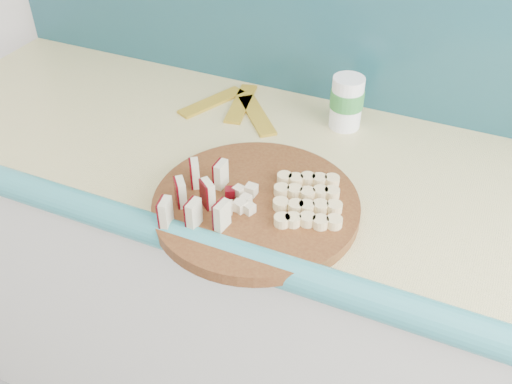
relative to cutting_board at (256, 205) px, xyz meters
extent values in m
cube|color=silver|center=(0.20, 0.18, -0.48)|extent=(2.20, 0.60, 0.88)
cube|color=#DACF80|center=(0.20, 0.18, -0.03)|extent=(2.20, 0.60, 0.03)
cube|color=teal|center=(0.20, -0.12, -0.03)|extent=(2.20, 0.06, 0.03)
cube|color=teal|center=(0.20, 0.46, 0.24)|extent=(2.20, 0.02, 0.50)
cylinder|color=#48220F|center=(0.00, 0.00, 0.00)|extent=(0.49, 0.49, 0.02)
cube|color=beige|center=(-0.12, -0.12, 0.04)|extent=(0.02, 0.04, 0.05)
cube|color=#46050B|center=(-0.12, -0.13, 0.04)|extent=(0.01, 0.03, 0.05)
cube|color=beige|center=(-0.12, -0.06, 0.04)|extent=(0.02, 0.04, 0.05)
cube|color=#46050B|center=(-0.13, -0.07, 0.04)|extent=(0.01, 0.03, 0.05)
cube|color=beige|center=(-0.12, 0.00, 0.04)|extent=(0.02, 0.04, 0.05)
cube|color=#46050B|center=(-0.13, -0.01, 0.04)|extent=(0.01, 0.03, 0.05)
cube|color=beige|center=(-0.07, -0.11, 0.04)|extent=(0.02, 0.04, 0.05)
cube|color=#46050B|center=(-0.08, -0.11, 0.04)|extent=(0.01, 0.03, 0.05)
cube|color=beige|center=(-0.07, -0.05, 0.04)|extent=(0.02, 0.04, 0.05)
cube|color=#46050B|center=(-0.08, -0.05, 0.04)|extent=(0.01, 0.03, 0.05)
cube|color=beige|center=(-0.08, 0.01, 0.04)|extent=(0.02, 0.04, 0.05)
cube|color=#46050B|center=(-0.09, 0.01, 0.04)|extent=(0.01, 0.03, 0.05)
cube|color=beige|center=(-0.02, -0.09, 0.04)|extent=(0.02, 0.04, 0.05)
cube|color=#46050B|center=(-0.03, -0.09, 0.04)|extent=(0.01, 0.03, 0.05)
cube|color=beige|center=(-0.01, -0.01, 0.02)|extent=(0.02, 0.02, 0.02)
cube|color=beige|center=(-0.02, 0.01, 0.02)|extent=(0.02, 0.02, 0.02)
cube|color=#46050B|center=(-0.03, 0.01, 0.02)|extent=(0.02, 0.02, 0.02)
cube|color=beige|center=(-0.03, 0.00, 0.02)|extent=(0.02, 0.02, 0.02)
cube|color=beige|center=(-0.04, -0.01, 0.02)|extent=(0.02, 0.02, 0.02)
cube|color=beige|center=(-0.03, -0.03, 0.02)|extent=(0.02, 0.02, 0.02)
cube|color=beige|center=(-0.02, -0.02, 0.02)|extent=(0.02, 0.02, 0.02)
cube|color=beige|center=(0.00, -0.02, 0.02)|extent=(0.02, 0.02, 0.02)
cylinder|color=beige|center=(0.06, -0.04, 0.02)|extent=(0.03, 0.03, 0.02)
cylinder|color=beige|center=(0.09, -0.03, 0.02)|extent=(0.03, 0.03, 0.02)
cylinder|color=beige|center=(0.11, -0.02, 0.02)|extent=(0.03, 0.03, 0.02)
cylinder|color=beige|center=(0.13, -0.02, 0.02)|extent=(0.03, 0.03, 0.02)
cylinder|color=beige|center=(0.15, -0.01, 0.02)|extent=(0.03, 0.03, 0.02)
cylinder|color=beige|center=(0.05, 0.00, 0.02)|extent=(0.03, 0.03, 0.02)
cylinder|color=beige|center=(0.07, 0.01, 0.02)|extent=(0.03, 0.03, 0.02)
cylinder|color=beige|center=(0.10, 0.01, 0.02)|extent=(0.03, 0.03, 0.02)
cylinder|color=beige|center=(0.12, 0.02, 0.02)|extent=(0.03, 0.03, 0.02)
cylinder|color=beige|center=(0.14, 0.03, 0.02)|extent=(0.03, 0.03, 0.02)
cylinder|color=beige|center=(0.04, 0.03, 0.02)|extent=(0.03, 0.03, 0.02)
cylinder|color=beige|center=(0.06, 0.04, 0.02)|extent=(0.03, 0.03, 0.02)
cylinder|color=beige|center=(0.08, 0.05, 0.02)|extent=(0.03, 0.03, 0.02)
cylinder|color=beige|center=(0.10, 0.06, 0.02)|extent=(0.03, 0.03, 0.02)
cylinder|color=beige|center=(0.13, 0.07, 0.02)|extent=(0.03, 0.03, 0.02)
cylinder|color=beige|center=(0.03, 0.07, 0.02)|extent=(0.03, 0.03, 0.02)
cylinder|color=beige|center=(0.05, 0.08, 0.02)|extent=(0.03, 0.03, 0.02)
cylinder|color=beige|center=(0.07, 0.09, 0.02)|extent=(0.03, 0.03, 0.02)
cylinder|color=beige|center=(0.09, 0.09, 0.02)|extent=(0.03, 0.03, 0.02)
cylinder|color=beige|center=(0.11, 0.10, 0.02)|extent=(0.03, 0.03, 0.02)
cylinder|color=white|center=(0.06, 0.35, 0.05)|extent=(0.07, 0.07, 0.12)
cylinder|color=#31863A|center=(0.06, 0.35, 0.06)|extent=(0.07, 0.07, 0.04)
cube|color=gold|center=(-0.26, 0.32, -0.01)|extent=(0.11, 0.18, 0.01)
cube|color=gold|center=(-0.19, 0.34, -0.01)|extent=(0.07, 0.19, 0.01)
cube|color=gold|center=(-0.13, 0.31, -0.01)|extent=(0.15, 0.16, 0.01)
camera|label=1|loc=(0.33, -0.74, 0.69)|focal=40.00mm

